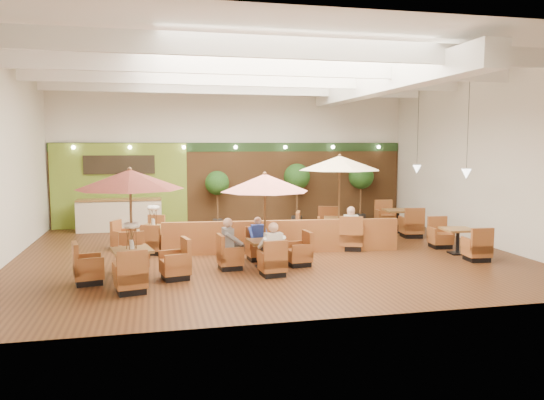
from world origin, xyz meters
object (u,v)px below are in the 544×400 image
object	(u,v)px
diner_1	(258,234)
topiary_0	(217,185)
table_0	(131,205)
topiary_1	(297,179)
service_counter	(120,215)
diner_3	(351,225)
diner_0	(273,244)
diner_4	(351,224)
table_3	(146,234)
topiary_2	(361,179)
table_2	(337,180)
booth_divider	(282,237)
table_4	(458,242)
table_5	(398,221)
diner_2	(230,239)
table_1	(265,202)

from	to	relation	value
diner_1	topiary_0	bearing A→B (deg)	-88.90
table_0	topiary_1	bearing A→B (deg)	40.19
service_counter	topiary_1	size ratio (longest dim) A/B	1.25
diner_1	diner_3	bearing A→B (deg)	-167.88
diner_0	diner_4	distance (m)	3.94
table_0	table_3	world-z (taller)	table_0
topiary_2	diner_4	distance (m)	6.03
table_2	booth_divider	bearing A→B (deg)	-134.54
table_4	diner_0	xyz separation A→B (m)	(-5.79, -1.35, 0.42)
topiary_1	topiary_0	bearing A→B (deg)	-180.00
table_0	table_2	world-z (taller)	table_2
table_3	table_4	distance (m)	9.24
table_3	diner_1	world-z (taller)	table_3
diner_1	diner_3	xyz separation A→B (m)	(2.98, 0.78, 0.02)
topiary_2	diner_3	distance (m)	6.03
table_5	topiary_0	distance (m)	6.87
topiary_2	table_3	bearing A→B (deg)	-155.66
diner_2	table_3	bearing A→B (deg)	-150.33
table_5	diner_2	bearing A→B (deg)	-139.89
topiary_0	topiary_1	world-z (taller)	topiary_1
topiary_1	diner_4	world-z (taller)	topiary_1
topiary_1	diner_1	bearing A→B (deg)	-114.18
table_0	diner_1	distance (m)	3.81
table_4	diner_4	size ratio (longest dim) A/B	2.96
topiary_1	diner_1	size ratio (longest dim) A/B	3.30
diner_4	diner_3	bearing A→B (deg)	-74.61
table_5	diner_4	world-z (taller)	diner_4
service_counter	table_1	xyz separation A→B (m)	(4.01, -6.87, 1.11)
diner_0	diner_2	xyz separation A→B (m)	(-0.90, 0.90, 0.00)
diner_1	service_counter	bearing A→B (deg)	-58.68
table_1	diner_4	world-z (taller)	table_1
table_5	diner_1	world-z (taller)	diner_1
table_2	diner_3	world-z (taller)	table_2
service_counter	topiary_0	world-z (taller)	topiary_0
table_1	diner_3	xyz separation A→B (m)	(2.98, 1.68, -0.94)
table_4	topiary_2	distance (m)	6.78
diner_2	diner_1	bearing A→B (deg)	131.35
booth_divider	table_3	bearing A→B (deg)	163.70
table_2	table_4	world-z (taller)	table_2
diner_1	booth_divider	bearing A→B (deg)	-139.92
topiary_2	diner_3	bearing A→B (deg)	-114.88
table_4	diner_0	world-z (taller)	diner_0
service_counter	table_2	bearing A→B (deg)	-30.97
diner_2	topiary_0	bearing A→B (deg)	172.22
service_counter	table_5	size ratio (longest dim) A/B	1.06
topiary_0	table_4	bearing A→B (deg)	-46.96
topiary_2	diner_1	xyz separation A→B (m)	(-5.48, -6.17, -1.04)
topiary_1	diner_0	distance (m)	8.50
table_4	booth_divider	bearing A→B (deg)	170.85
topiary_1	diner_3	size ratio (longest dim) A/B	3.05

